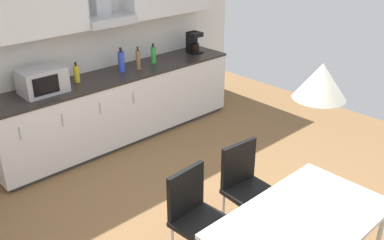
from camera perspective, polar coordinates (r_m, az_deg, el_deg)
wall_back at (r=5.31m, az=-18.50°, el=11.01°), size 5.86×0.10×2.87m
kitchen_counter at (r=5.59m, az=-9.66°, el=1.89°), size 3.30×0.67×0.88m
backsplash_tile at (r=5.61m, az=-11.97°, el=9.32°), size 3.28×0.02×0.51m
microwave at (r=4.96m, az=-19.33°, el=4.98°), size 0.48×0.35×0.28m
coffee_maker at (r=6.20m, az=0.18°, el=10.31°), size 0.18×0.19×0.30m
bottle_green at (r=5.75m, az=-5.17°, el=8.66°), size 0.07×0.07×0.27m
bottle_brown at (r=5.52m, az=-7.19°, el=7.99°), size 0.06×0.06×0.29m
bottle_yellow at (r=5.20m, az=-15.13°, el=5.99°), size 0.06×0.06×0.24m
bottle_blue at (r=5.45m, az=-9.40°, el=7.70°), size 0.08×0.08×0.31m
dining_table at (r=3.17m, az=14.42°, el=-13.24°), size 1.33×0.76×0.74m
chair_far_left at (r=3.44m, az=0.40°, el=-12.00°), size 0.43×0.43×0.87m
chair_far_right at (r=3.81m, az=7.16°, el=-8.13°), size 0.43×0.43×0.87m
pendant_lamp at (r=2.66m, az=16.82°, el=4.98°), size 0.32×0.32×0.22m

